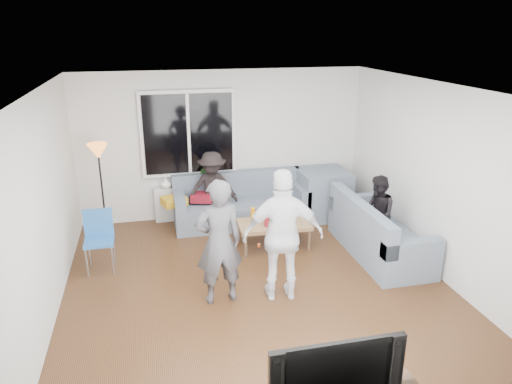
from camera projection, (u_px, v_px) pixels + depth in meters
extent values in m
cube|color=#56351C|center=(259.00, 291.00, 6.30)|extent=(5.00, 5.50, 0.04)
cube|color=white|center=(259.00, 88.00, 5.43)|extent=(5.00, 5.50, 0.04)
cube|color=silver|center=(223.00, 145.00, 8.41)|extent=(5.00, 0.04, 2.60)
cube|color=silver|center=(351.00, 328.00, 3.32)|extent=(5.00, 0.04, 2.60)
cube|color=silver|center=(40.00, 214.00, 5.33)|extent=(0.04, 5.50, 2.60)
cube|color=silver|center=(442.00, 182.00, 6.40)|extent=(0.04, 5.50, 2.60)
cube|color=white|center=(188.00, 134.00, 8.13)|extent=(1.62, 0.06, 1.47)
cube|color=black|center=(189.00, 134.00, 8.09)|extent=(1.50, 0.02, 1.35)
cube|color=white|center=(189.00, 134.00, 8.08)|extent=(0.05, 0.03, 1.35)
cube|color=silver|center=(192.00, 202.00, 8.50)|extent=(1.30, 0.12, 0.62)
imported|color=#305A24|center=(202.00, 176.00, 8.36)|extent=(0.20, 0.16, 0.35)
imported|color=white|center=(166.00, 183.00, 8.25)|extent=(0.20, 0.20, 0.19)
cube|color=slate|center=(323.00, 194.00, 8.61)|extent=(0.85, 0.85, 0.85)
cube|color=gold|center=(174.00, 201.00, 8.00)|extent=(0.46, 0.42, 0.14)
cube|color=maroon|center=(202.00, 197.00, 8.17)|extent=(0.43, 0.39, 0.13)
cube|color=#A67850|center=(274.00, 234.00, 7.47)|extent=(1.12, 0.64, 0.40)
cylinder|color=maroon|center=(270.00, 220.00, 7.26)|extent=(0.17, 0.17, 0.17)
imported|color=#48484D|center=(219.00, 242.00, 5.79)|extent=(0.62, 0.45, 1.60)
imported|color=white|center=(283.00, 236.00, 5.86)|extent=(1.05, 0.56, 1.70)
imported|color=black|center=(377.00, 214.00, 7.22)|extent=(0.55, 0.65, 1.19)
imported|color=black|center=(212.00, 189.00, 8.14)|extent=(0.87, 0.53, 1.31)
imported|color=black|center=(332.00, 368.00, 3.74)|extent=(1.08, 0.14, 0.62)
cylinder|color=#34140B|center=(277.00, 212.00, 7.51)|extent=(0.07, 0.07, 0.22)
cylinder|color=#CB5112|center=(288.00, 216.00, 7.36)|extent=(0.07, 0.07, 0.24)
cylinder|color=orange|center=(253.00, 215.00, 7.41)|extent=(0.07, 0.07, 0.23)
cylinder|color=#378117|center=(272.00, 220.00, 7.19)|extent=(0.08, 0.08, 0.25)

